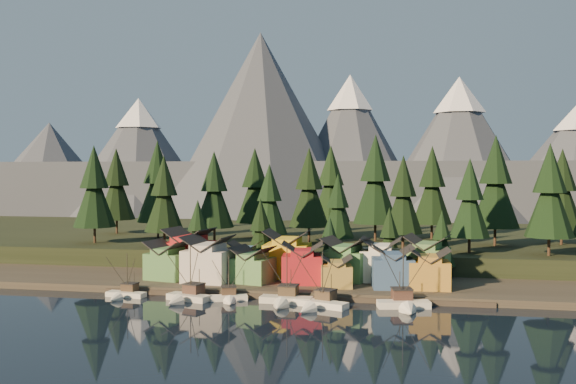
% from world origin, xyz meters
% --- Properties ---
extents(ground, '(500.00, 500.00, 0.00)m').
position_xyz_m(ground, '(0.00, 0.00, 0.00)').
color(ground, black).
rests_on(ground, ground).
extents(shore_strip, '(400.00, 50.00, 1.50)m').
position_xyz_m(shore_strip, '(0.00, 40.00, 0.75)').
color(shore_strip, '#332D25').
rests_on(shore_strip, ground).
extents(hillside, '(420.00, 100.00, 6.00)m').
position_xyz_m(hillside, '(0.00, 90.00, 3.00)').
color(hillside, black).
rests_on(hillside, ground).
extents(dock, '(80.00, 4.00, 1.00)m').
position_xyz_m(dock, '(0.00, 16.50, 0.50)').
color(dock, '#433A2F').
rests_on(dock, ground).
extents(mountain_ridge, '(560.00, 190.00, 90.00)m').
position_xyz_m(mountain_ridge, '(-4.20, 213.59, 26.06)').
color(mountain_ridge, '#494F5E').
rests_on(mountain_ridge, ground).
extents(boat_0, '(8.69, 9.30, 9.95)m').
position_xyz_m(boat_0, '(-34.03, 10.67, 1.90)').
color(boat_0, silver).
rests_on(boat_0, ground).
extents(boat_1, '(9.85, 10.49, 12.09)m').
position_xyz_m(boat_1, '(-20.20, 9.53, 2.42)').
color(boat_1, beige).
rests_on(boat_1, ground).
extents(boat_2, '(8.06, 8.60, 10.03)m').
position_xyz_m(boat_2, '(-11.67, 11.26, 2.03)').
color(boat_2, silver).
rests_on(boat_2, ground).
extents(boat_3, '(10.70, 11.57, 12.38)m').
position_xyz_m(boat_3, '(-0.21, 10.61, 2.36)').
color(boat_3, beige).
rests_on(boat_3, ground).
extents(boat_4, '(11.29, 11.70, 11.74)m').
position_xyz_m(boat_4, '(6.64, 8.29, 2.14)').
color(boat_4, white).
rests_on(boat_4, ground).
extents(boat_5, '(10.66, 11.31, 12.89)m').
position_xyz_m(boat_5, '(22.89, 10.62, 2.56)').
color(boat_5, white).
rests_on(boat_5, ground).
extents(house_front_0, '(10.21, 9.84, 8.66)m').
position_xyz_m(house_front_0, '(-30.03, 25.40, 6.05)').
color(house_front_0, '#44753F').
rests_on(house_front_0, shore_strip).
extents(house_front_1, '(10.65, 10.29, 10.18)m').
position_xyz_m(house_front_1, '(-20.11, 23.80, 6.85)').
color(house_front_1, beige).
rests_on(house_front_1, shore_strip).
extents(house_front_2, '(9.73, 9.78, 7.87)m').
position_xyz_m(house_front_2, '(-10.22, 24.91, 5.63)').
color(house_front_2, '#4E8246').
rests_on(house_front_2, shore_strip).
extents(house_front_3, '(9.81, 9.45, 8.97)m').
position_xyz_m(house_front_3, '(0.76, 26.03, 6.21)').
color(house_front_3, maroon).
rests_on(house_front_3, shore_strip).
extents(house_front_4, '(7.53, 7.95, 6.61)m').
position_xyz_m(house_front_4, '(8.49, 22.93, 4.97)').
color(house_front_4, '#A18439').
rests_on(house_front_4, shore_strip).
extents(house_front_5, '(9.39, 8.74, 8.87)m').
position_xyz_m(house_front_5, '(20.27, 24.03, 6.16)').
color(house_front_5, '#335079').
rests_on(house_front_5, shore_strip).
extents(house_front_6, '(8.77, 8.33, 8.40)m').
position_xyz_m(house_front_6, '(27.68, 24.62, 5.92)').
color(house_front_6, '#B5832E').
rests_on(house_front_6, shore_strip).
extents(house_back_0, '(11.36, 11.02, 10.89)m').
position_xyz_m(house_back_0, '(-27.68, 32.71, 7.22)').
color(house_back_0, '#A2191C').
rests_on(house_back_0, shore_strip).
extents(house_back_1, '(7.43, 7.51, 8.03)m').
position_xyz_m(house_back_1, '(-13.90, 32.57, 5.71)').
color(house_back_1, '#386285').
rests_on(house_back_1, shore_strip).
extents(house_back_2, '(10.33, 9.50, 10.84)m').
position_xyz_m(house_back_2, '(-4.08, 33.25, 7.19)').
color(house_back_2, gold).
rests_on(house_back_2, shore_strip).
extents(house_back_3, '(11.12, 10.37, 9.55)m').
position_xyz_m(house_back_3, '(9.62, 31.14, 6.52)').
color(house_back_3, '#467E44').
rests_on(house_back_3, shore_strip).
extents(house_back_4, '(9.12, 8.78, 9.66)m').
position_xyz_m(house_back_4, '(17.48, 32.11, 6.57)').
color(house_back_4, white).
rests_on(house_back_4, shore_strip).
extents(house_back_5, '(10.80, 10.89, 10.17)m').
position_xyz_m(house_back_5, '(27.58, 33.82, 6.84)').
color(house_back_5, '#527F45').
rests_on(house_back_5, shore_strip).
extents(tree_hill_0, '(11.65, 11.65, 27.13)m').
position_xyz_m(tree_hill_0, '(-62.00, 52.00, 20.83)').
color(tree_hill_0, '#332319').
rests_on(tree_hill_0, hillside).
extents(tree_hill_1, '(12.43, 12.43, 28.96)m').
position_xyz_m(tree_hill_1, '(-50.00, 68.00, 21.83)').
color(tree_hill_1, '#332319').
rests_on(tree_hill_1, hillside).
extents(tree_hill_2, '(10.35, 10.35, 24.11)m').
position_xyz_m(tree_hill_2, '(-40.00, 48.00, 19.18)').
color(tree_hill_2, '#332319').
rests_on(tree_hill_2, hillside).
extents(tree_hill_3, '(10.96, 10.96, 25.54)m').
position_xyz_m(tree_hill_3, '(-30.00, 60.00, 19.96)').
color(tree_hill_3, '#332319').
rests_on(tree_hill_3, hillside).
extents(tree_hill_4, '(11.53, 11.53, 26.87)m').
position_xyz_m(tree_hill_4, '(-22.00, 75.00, 20.69)').
color(tree_hill_4, '#332319').
rests_on(tree_hill_4, hillside).
extents(tree_hill_5, '(9.39, 9.39, 21.87)m').
position_xyz_m(tree_hill_5, '(-12.00, 50.00, 17.95)').
color(tree_hill_5, '#332319').
rests_on(tree_hill_5, hillside).
extents(tree_hill_6, '(11.37, 11.37, 26.48)m').
position_xyz_m(tree_hill_6, '(-4.00, 65.00, 20.47)').
color(tree_hill_6, '#332319').
rests_on(tree_hill_6, hillside).
extents(tree_hill_7, '(8.31, 8.31, 19.36)m').
position_xyz_m(tree_hill_7, '(6.00, 48.00, 16.58)').
color(tree_hill_7, '#332319').
rests_on(tree_hill_7, hillside).
extents(tree_hill_8, '(13.05, 13.05, 30.40)m').
position_xyz_m(tree_hill_8, '(14.00, 72.00, 22.62)').
color(tree_hill_8, '#332319').
rests_on(tree_hill_8, hillside).
extents(tree_hill_9, '(10.33, 10.33, 24.05)m').
position_xyz_m(tree_hill_9, '(22.00, 55.00, 19.15)').
color(tree_hill_9, '#332319').
rests_on(tree_hill_9, hillside).
extents(tree_hill_10, '(11.73, 11.73, 27.32)m').
position_xyz_m(tree_hill_10, '(30.00, 80.00, 20.94)').
color(tree_hill_10, '#332319').
rests_on(tree_hill_10, hillside).
extents(tree_hill_11, '(9.95, 9.95, 23.18)m').
position_xyz_m(tree_hill_11, '(38.00, 50.00, 18.67)').
color(tree_hill_11, '#332319').
rests_on(tree_hill_11, hillside).
extents(tree_hill_12, '(12.71, 12.71, 29.62)m').
position_xyz_m(tree_hill_12, '(46.00, 66.00, 22.19)').
color(tree_hill_12, '#332319').
rests_on(tree_hill_12, hillside).
extents(tree_hill_13, '(11.41, 11.41, 26.58)m').
position_xyz_m(tree_hill_13, '(56.00, 48.00, 20.53)').
color(tree_hill_13, '#332319').
rests_on(tree_hill_13, hillside).
extents(tree_hill_14, '(11.18, 11.18, 26.04)m').
position_xyz_m(tree_hill_14, '(64.00, 72.00, 20.24)').
color(tree_hill_14, '#332319').
rests_on(tree_hill_14, hillside).
extents(tree_hill_15, '(11.92, 11.92, 27.78)m').
position_xyz_m(tree_hill_15, '(0.00, 82.00, 21.19)').
color(tree_hill_15, '#332319').
rests_on(tree_hill_15, hillside).
extents(tree_hill_16, '(11.67, 11.67, 27.18)m').
position_xyz_m(tree_hill_16, '(-68.00, 78.00, 20.86)').
color(tree_hill_16, '#332319').
rests_on(tree_hill_16, hillside).
extents(tree_shore_0, '(7.46, 7.46, 17.38)m').
position_xyz_m(tree_shore_0, '(-28.00, 40.00, 10.99)').
color(tree_shore_0, '#332319').
rests_on(tree_shore_0, shore_strip).
extents(tree_shore_1, '(7.68, 7.68, 17.90)m').
position_xyz_m(tree_shore_1, '(-12.00, 40.00, 11.27)').
color(tree_shore_1, '#332319').
rests_on(tree_shore_1, shore_strip).
extents(tree_shore_2, '(5.82, 5.82, 13.55)m').
position_xyz_m(tree_shore_2, '(5.00, 40.00, 8.89)').
color(tree_shore_2, '#332319').
rests_on(tree_shore_2, shore_strip).
extents(tree_shore_3, '(6.89, 6.89, 16.05)m').
position_xyz_m(tree_shore_3, '(19.00, 40.00, 10.26)').
color(tree_shore_3, '#332319').
rests_on(tree_shore_3, shore_strip).
extents(tree_shore_4, '(6.65, 6.65, 15.50)m').
position_xyz_m(tree_shore_4, '(31.00, 40.00, 9.96)').
color(tree_shore_4, '#332319').
rests_on(tree_shore_4, shore_strip).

